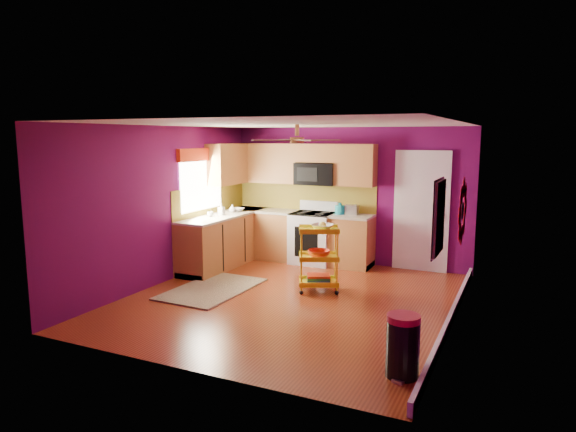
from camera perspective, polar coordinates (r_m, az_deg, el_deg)
The scene contains 18 objects.
ground at distance 7.50m, azimuth 0.34°, elevation -9.27°, with size 5.00×5.00×0.00m, color maroon.
room_envelope at distance 7.15m, azimuth 0.55°, elevation 3.23°, with size 4.54×5.04×2.52m.
lower_cabinets at distance 9.54m, azimuth -2.44°, elevation -2.65°, with size 2.81×2.31×0.94m.
electric_range at distance 9.52m, azimuth 2.81°, elevation -2.37°, with size 0.76×0.66×1.13m.
upper_cabinetry at distance 9.64m, azimuth -0.96°, elevation 5.66°, with size 2.80×2.30×1.26m.
left_window at distance 9.17m, azimuth -9.58°, elevation 4.99°, with size 0.08×1.35×1.08m.
panel_door at distance 9.19m, azimuth 14.59°, elevation 0.36°, with size 0.95×0.11×2.15m.
right_wall_art at distance 6.25m, azimuth 17.88°, elevation 0.25°, with size 0.04×2.74×1.04m.
ceiling_fan at distance 7.31m, azimuth 1.02°, elevation 8.51°, with size 1.01×1.01×0.26m.
shag_rug at distance 8.05m, azimuth -8.43°, elevation -8.02°, with size 1.03×1.68×0.02m, color #301E10.
rolling_cart at distance 7.77m, azimuth 3.50°, elevation -4.43°, with size 0.72×0.64×1.07m.
trash_can at distance 5.27m, azimuth 12.63°, elevation -13.90°, with size 0.40×0.41×0.63m.
teal_kettle at distance 9.32m, azimuth 5.80°, elevation 0.72°, with size 0.18×0.18×0.21m.
toaster at distance 9.30m, azimuth 7.11°, elevation 0.71°, with size 0.22×0.15×0.18m, color beige.
soap_bottle_a at distance 9.25m, azimuth -7.42°, elevation 0.77°, with size 0.10×0.10×0.21m, color #EA3F72.
soap_bottle_b at distance 9.54m, azimuth -6.20°, elevation 0.84°, with size 0.12×0.12×0.15m, color white.
counter_dish at distance 9.68m, azimuth -5.66°, elevation 0.71°, with size 0.26×0.26×0.06m, color white.
counter_cup at distance 9.10m, azimuth -8.63°, elevation 0.20°, with size 0.11×0.11×0.09m, color white.
Camera 1 is at (2.98, -6.48, 2.33)m, focal length 32.00 mm.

